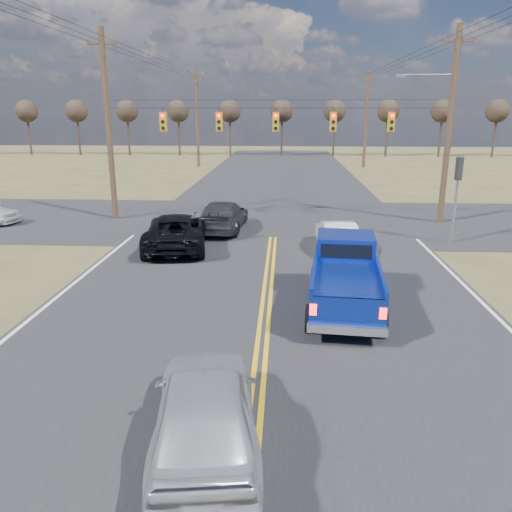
# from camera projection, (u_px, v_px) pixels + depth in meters

# --- Properties ---
(ground) EXTENTS (160.00, 160.00, 0.00)m
(ground) POSITION_uv_depth(u_px,v_px,m) (256.00, 400.00, 10.44)
(ground) COLOR brown
(ground) RESTS_ON ground
(road_main) EXTENTS (14.00, 120.00, 0.02)m
(road_main) POSITION_uv_depth(u_px,v_px,m) (270.00, 262.00, 20.03)
(road_main) COLOR #28282B
(road_main) RESTS_ON ground
(road_cross) EXTENTS (120.00, 12.00, 0.02)m
(road_cross) POSITION_uv_depth(u_px,v_px,m) (275.00, 220.00, 27.70)
(road_cross) COLOR #28282B
(road_cross) RESTS_ON ground
(signal_gantry) EXTENTS (19.60, 4.83, 10.00)m
(signal_gantry) POSITION_uv_depth(u_px,v_px,m) (285.00, 127.00, 26.06)
(signal_gantry) COLOR #473323
(signal_gantry) RESTS_ON ground
(utility_poles) EXTENTS (19.60, 58.32, 10.00)m
(utility_poles) POSITION_uv_depth(u_px,v_px,m) (275.00, 124.00, 25.29)
(utility_poles) COLOR #473323
(utility_poles) RESTS_ON ground
(treeline) EXTENTS (87.00, 117.80, 7.40)m
(treeline) POSITION_uv_depth(u_px,v_px,m) (278.00, 113.00, 34.71)
(treeline) COLOR #33261C
(treeline) RESTS_ON ground
(pickup_truck) EXTENTS (2.55, 5.56, 2.03)m
(pickup_truck) POSITION_uv_depth(u_px,v_px,m) (345.00, 277.00, 15.12)
(pickup_truck) COLOR black
(pickup_truck) RESTS_ON ground
(silver_suv) EXTENTS (2.43, 4.77, 1.56)m
(silver_suv) POSITION_uv_depth(u_px,v_px,m) (206.00, 410.00, 8.74)
(silver_suv) COLOR #B3B5BC
(silver_suv) RESTS_ON ground
(black_suv) EXTENTS (3.26, 5.84, 1.54)m
(black_suv) POSITION_uv_depth(u_px,v_px,m) (176.00, 231.00, 21.89)
(black_suv) COLOR black
(black_suv) RESTS_ON ground
(white_car_queue) EXTENTS (1.68, 4.09, 1.32)m
(white_car_queue) POSITION_uv_depth(u_px,v_px,m) (337.00, 235.00, 21.68)
(white_car_queue) COLOR silver
(white_car_queue) RESTS_ON ground
(dgrey_car_queue) EXTENTS (2.35, 5.22, 1.49)m
(dgrey_car_queue) POSITION_uv_depth(u_px,v_px,m) (223.00, 216.00, 25.24)
(dgrey_car_queue) COLOR #2E2E33
(dgrey_car_queue) RESTS_ON ground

